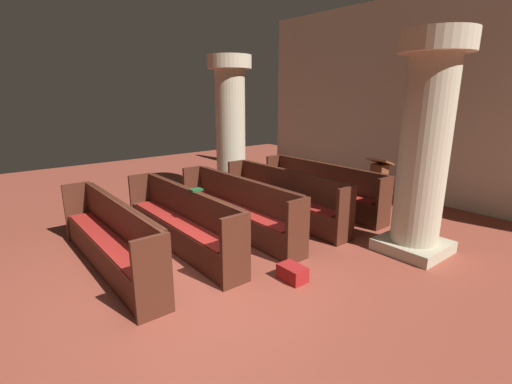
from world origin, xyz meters
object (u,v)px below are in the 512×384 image
object	(u,v)px
pew_row_3	(181,219)
lectern	(378,187)
pew_row_4	(110,236)
pillar_far_side	(230,124)
hymn_book	(196,190)
pillar_aisle_side	(425,144)
pew_row_0	(322,186)
pew_row_1	(284,195)
kneeler_box_red	(292,273)
pew_row_2	(238,206)

from	to	relation	value
pew_row_3	lectern	distance (m)	4.41
pew_row_4	pew_row_3	bearing A→B (deg)	90.00
pillar_far_side	hymn_book	size ratio (longest dim) A/B	17.81
pillar_aisle_side	hymn_book	xyz separation A→B (m)	(-2.19, -2.59, -0.71)
pew_row_0	pew_row_1	xyz separation A→B (m)	(0.00, -1.10, 0.00)
pew_row_4	pillar_aisle_side	world-z (taller)	pillar_aisle_side
pillar_aisle_side	lectern	distance (m)	2.62
pew_row_1	lectern	bearing A→B (deg)	72.47
pew_row_0	kneeler_box_red	size ratio (longest dim) A/B	8.08
pew_row_1	pillar_aisle_side	world-z (taller)	pillar_aisle_side
pew_row_2	pew_row_4	bearing A→B (deg)	-90.00
lectern	kneeler_box_red	bearing A→B (deg)	-72.52
pillar_far_side	kneeler_box_red	world-z (taller)	pillar_far_side
pew_row_3	pew_row_4	bearing A→B (deg)	-90.00
pew_row_0	pew_row_1	world-z (taller)	same
pew_row_3	lectern	world-z (taller)	lectern
pew_row_0	hymn_book	world-z (taller)	hymn_book
pew_row_4	kneeler_box_red	xyz separation A→B (m)	(1.85, 1.75, -0.40)
pew_row_1	pew_row_4	distance (m)	3.31
pew_row_3	pillar_aisle_side	xyz separation A→B (m)	(2.37, 2.78, 1.19)
pew_row_1	pew_row_4	xyz separation A→B (m)	(0.00, -3.31, 0.00)
pew_row_4	hymn_book	world-z (taller)	hymn_book
pew_row_0	hymn_book	xyz separation A→B (m)	(0.18, -3.13, 0.48)
pew_row_2	lectern	distance (m)	3.32
pillar_aisle_side	lectern	bearing A→B (deg)	136.99
kneeler_box_red	pillar_aisle_side	bearing A→B (deg)	76.26
pew_row_0	lectern	size ratio (longest dim) A/B	2.82
pew_row_1	pillar_aisle_side	bearing A→B (deg)	13.54
pillar_aisle_side	kneeler_box_red	world-z (taller)	pillar_aisle_side
hymn_book	pew_row_2	bearing A→B (deg)	101.14
pew_row_3	pew_row_0	bearing A→B (deg)	90.00
pillar_far_side	hymn_book	xyz separation A→B (m)	(2.50, -2.42, -0.71)
pew_row_4	hymn_book	size ratio (longest dim) A/B	16.75
pew_row_3	kneeler_box_red	distance (m)	2.00
pillar_far_side	hymn_book	bearing A→B (deg)	-44.08
pillar_aisle_side	pillar_far_side	world-z (taller)	same
pillar_aisle_side	pillar_far_side	distance (m)	4.69
pillar_far_side	pew_row_3	bearing A→B (deg)	-48.33
pew_row_0	pillar_far_side	size ratio (longest dim) A/B	0.94
hymn_book	kneeler_box_red	xyz separation A→B (m)	(1.67, 0.46, -0.88)
pew_row_0	lectern	xyz separation A→B (m)	(0.68, 1.04, -0.05)
pew_row_0	pew_row_3	size ratio (longest dim) A/B	1.00
pew_row_1	kneeler_box_red	world-z (taller)	pew_row_1
pew_row_1	hymn_book	distance (m)	2.09
kneeler_box_red	pew_row_4	bearing A→B (deg)	-136.62
pew_row_0	pew_row_4	xyz separation A→B (m)	(0.00, -4.41, 0.00)
pew_row_0	pew_row_4	world-z (taller)	same
pew_row_0	pew_row_3	distance (m)	3.31
pew_row_1	pillar_far_side	distance (m)	2.64
lectern	kneeler_box_red	distance (m)	3.91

